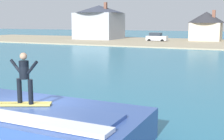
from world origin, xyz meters
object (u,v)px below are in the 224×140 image
at_px(car_near_shore, 157,37).
at_px(surfboard, 22,104).
at_px(wave_crest, 38,123).
at_px(surfer, 24,75).
at_px(house_with_chimney, 99,21).
at_px(house_small_cottage, 206,25).

bearing_deg(car_near_shore, surfboard, -78.25).
bearing_deg(surfboard, wave_crest, 17.22).
relative_size(wave_crest, surfboard, 3.80).
relative_size(surfer, car_near_shore, 0.41).
distance_m(wave_crest, car_near_shore, 52.50).
distance_m(surfboard, house_with_chimney, 59.23).
height_order(wave_crest, house_with_chimney, house_with_chimney).
bearing_deg(surfboard, surfer, 9.50).
xyz_separation_m(wave_crest, house_with_chimney, (-25.35, 53.53, 3.62)).
xyz_separation_m(surfboard, house_with_chimney, (-24.85, 53.68, 2.95)).
bearing_deg(house_small_cottage, wave_crest, -87.53).
xyz_separation_m(surfboard, house_small_cottage, (-1.95, 56.73, 2.18)).
bearing_deg(house_with_chimney, wave_crest, -64.66).
bearing_deg(surfer, car_near_shore, 101.89).
xyz_separation_m(car_near_shore, house_with_chimney, (-14.15, 2.24, 3.23)).
height_order(house_with_chimney, house_small_cottage, house_with_chimney).
distance_m(surfer, house_with_chimney, 59.22).
bearing_deg(house_with_chimney, house_small_cottage, 7.57).
distance_m(surfer, car_near_shore, 52.56).
bearing_deg(car_near_shore, house_with_chimney, 171.01).
xyz_separation_m(wave_crest, surfer, (-0.37, -0.13, 1.65)).
height_order(surfer, house_small_cottage, house_small_cottage).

